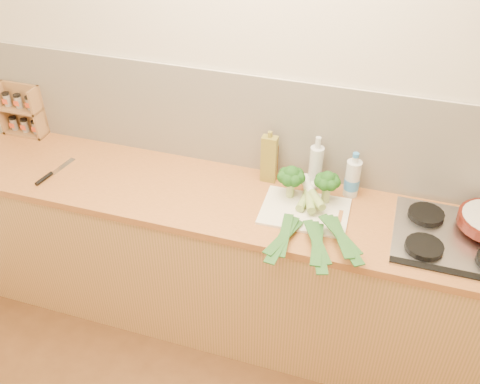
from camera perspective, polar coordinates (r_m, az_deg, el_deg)
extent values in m
plane|color=beige|center=(2.72, 2.50, 9.57)|extent=(3.50, 0.00, 3.50)
cube|color=silver|center=(2.77, 2.38, 7.09)|extent=(3.20, 0.02, 0.54)
cube|color=tan|center=(3.00, 0.50, -7.99)|extent=(3.20, 0.60, 0.86)
cube|color=#B76F36|center=(2.70, 0.55, -1.17)|extent=(3.20, 0.62, 0.04)
cube|color=silver|center=(2.64, 22.26, -4.76)|extent=(0.58, 0.50, 0.01)
cube|color=black|center=(2.46, 22.35, -8.02)|extent=(0.58, 0.04, 0.01)
cylinder|color=black|center=(2.52, 19.05, -5.56)|extent=(0.17, 0.17, 0.03)
cylinder|color=black|center=(2.71, 19.24, -2.29)|extent=(0.17, 0.17, 0.03)
cube|color=white|center=(2.63, 6.93, -2.05)|extent=(0.43, 0.32, 0.01)
cylinder|color=#A6BC6E|center=(2.68, 5.39, 0.27)|extent=(0.04, 0.04, 0.08)
sphere|color=#133D10|center=(2.63, 5.51, 1.91)|extent=(0.09, 0.09, 0.09)
sphere|color=#133D10|center=(2.63, 6.32, 1.51)|extent=(0.06, 0.06, 0.06)
sphere|color=#133D10|center=(2.66, 6.15, 1.93)|extent=(0.06, 0.06, 0.06)
sphere|color=#133D10|center=(2.67, 5.50, 2.14)|extent=(0.06, 0.06, 0.06)
sphere|color=#133D10|center=(2.66, 4.84, 1.99)|extent=(0.06, 0.06, 0.06)
sphere|color=#133D10|center=(2.63, 4.66, 1.59)|extent=(0.06, 0.06, 0.06)
sphere|color=#133D10|center=(2.61, 5.11, 1.24)|extent=(0.06, 0.06, 0.06)
sphere|color=#133D10|center=(2.61, 5.86, 1.20)|extent=(0.06, 0.06, 0.06)
cylinder|color=#A6BC6E|center=(2.67, 9.13, -0.24)|extent=(0.04, 0.04, 0.09)
sphere|color=#133D10|center=(2.61, 9.33, 1.38)|extent=(0.08, 0.08, 0.08)
sphere|color=#133D10|center=(2.62, 10.08, 1.00)|extent=(0.06, 0.06, 0.06)
sphere|color=#133D10|center=(2.64, 9.89, 1.39)|extent=(0.06, 0.06, 0.06)
sphere|color=#133D10|center=(2.65, 9.26, 1.60)|extent=(0.06, 0.06, 0.06)
sphere|color=#133D10|center=(2.64, 8.66, 1.46)|extent=(0.06, 0.06, 0.06)
sphere|color=#133D10|center=(2.61, 8.53, 1.08)|extent=(0.06, 0.06, 0.06)
sphere|color=#133D10|center=(2.59, 8.98, 0.74)|extent=(0.06, 0.06, 0.06)
sphere|color=#133D10|center=(2.60, 9.68, 0.71)|extent=(0.06, 0.06, 0.06)
cylinder|color=white|center=(2.74, 7.64, 0.53)|extent=(0.05, 0.12, 0.04)
cylinder|color=#8BAA55|center=(2.65, 6.84, -0.92)|extent=(0.06, 0.15, 0.04)
cube|color=#1F4A1A|center=(2.43, 4.69, -4.78)|extent=(0.13, 0.30, 0.02)
cube|color=#1F4A1A|center=(2.41, 4.53, -5.03)|extent=(0.08, 0.34, 0.01)
cube|color=#1F4A1A|center=(2.43, 4.78, -4.57)|extent=(0.07, 0.28, 0.02)
cylinder|color=white|center=(2.73, 7.14, 0.87)|extent=(0.08, 0.14, 0.04)
cylinder|color=#8BAA55|center=(2.62, 7.44, -0.92)|extent=(0.09, 0.17, 0.04)
cube|color=#1F4A1A|center=(2.38, 8.23, -5.50)|extent=(0.08, 0.30, 0.02)
cube|color=#1F4A1A|center=(2.36, 8.29, -5.79)|extent=(0.15, 0.34, 0.01)
cube|color=#1F4A1A|center=(2.38, 8.21, -5.27)|extent=(0.18, 0.27, 0.02)
cylinder|color=white|center=(2.68, 7.31, 0.55)|extent=(0.09, 0.11, 0.04)
cylinder|color=#8BAA55|center=(2.60, 8.21, -0.84)|extent=(0.11, 0.13, 0.04)
cube|color=#1F4A1A|center=(2.41, 10.71, -4.71)|extent=(0.16, 0.29, 0.02)
cube|color=#1F4A1A|center=(2.39, 10.91, -4.97)|extent=(0.23, 0.31, 0.01)
cube|color=#1F4A1A|center=(2.41, 10.62, -4.49)|extent=(0.23, 0.23, 0.02)
cube|color=silver|center=(3.09, -18.36, 2.62)|extent=(0.06, 0.18, 0.00)
cylinder|color=black|center=(3.01, -20.18, 1.36)|extent=(0.04, 0.12, 0.02)
cube|color=#AB7249|center=(3.44, -21.95, 8.38)|extent=(0.26, 0.02, 0.31)
cube|color=#AB7249|center=(3.48, -21.79, 5.93)|extent=(0.26, 0.10, 0.02)
cube|color=#AB7249|center=(3.41, -22.38, 8.21)|extent=(0.26, 0.10, 0.02)
cube|color=#AB7249|center=(3.49, -23.94, 8.25)|extent=(0.01, 0.10, 0.31)
cube|color=#AB7249|center=(3.34, -20.68, 7.85)|extent=(0.01, 0.10, 0.31)
cylinder|color=gray|center=(3.51, -22.97, 6.70)|extent=(0.04, 0.04, 0.07)
cylinder|color=gray|center=(3.46, -21.95, 6.56)|extent=(0.04, 0.04, 0.07)
cylinder|color=gray|center=(3.42, -20.92, 6.41)|extent=(0.04, 0.04, 0.07)
cylinder|color=gray|center=(3.44, -23.59, 8.98)|extent=(0.04, 0.04, 0.07)
cylinder|color=gray|center=(3.39, -22.56, 8.86)|extent=(0.04, 0.04, 0.07)
cylinder|color=gray|center=(3.34, -21.50, 8.75)|extent=(0.04, 0.04, 0.07)
cube|color=olive|center=(2.76, 3.13, 3.53)|extent=(0.08, 0.05, 0.26)
cylinder|color=olive|center=(2.69, 3.23, 6.15)|extent=(0.02, 0.02, 0.03)
cylinder|color=silver|center=(2.74, 8.07, 2.60)|extent=(0.07, 0.07, 0.23)
cylinder|color=silver|center=(2.66, 8.33, 5.22)|extent=(0.03, 0.03, 0.06)
cylinder|color=brown|center=(2.79, 3.44, 3.25)|extent=(0.06, 0.06, 0.20)
cylinder|color=brown|center=(2.73, 3.53, 5.47)|extent=(0.03, 0.03, 0.05)
cylinder|color=silver|center=(2.73, 11.89, 1.42)|extent=(0.08, 0.08, 0.20)
cylinder|color=silver|center=(2.66, 12.20, 3.42)|extent=(0.03, 0.03, 0.03)
cylinder|color=#3580CA|center=(2.74, 11.82, 0.91)|extent=(0.08, 0.08, 0.06)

